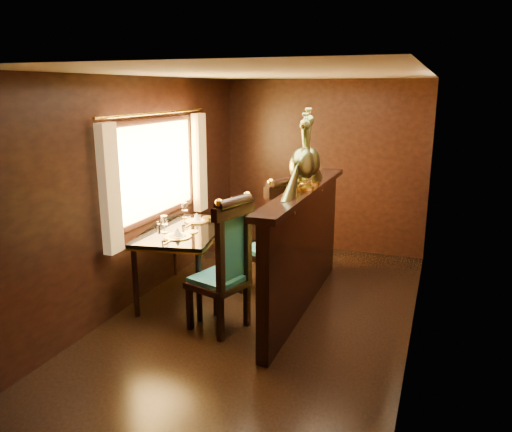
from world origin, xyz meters
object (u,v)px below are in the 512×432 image
object	(u,v)px
chair_right	(275,234)
peacock_left	(302,150)
peacock_right	(309,149)
dining_table	(184,235)
chair_left	(228,262)

from	to	relation	value
chair_right	peacock_left	world-z (taller)	peacock_left
chair_right	peacock_left	distance (m)	1.16
peacock_right	peacock_left	bearing A→B (deg)	-90.00
dining_table	peacock_left	xyz separation A→B (m)	(1.38, 0.01, 1.03)
peacock_right	chair_left	bearing A→B (deg)	-120.64
chair_left	peacock_right	world-z (taller)	peacock_right
peacock_left	peacock_right	size ratio (longest dim) A/B	1.06
dining_table	chair_left	bearing A→B (deg)	-48.48
peacock_left	peacock_right	world-z (taller)	peacock_left
dining_table	chair_left	size ratio (longest dim) A/B	1.07
peacock_right	chair_right	bearing A→B (deg)	165.82
chair_left	peacock_left	bearing A→B (deg)	66.29
chair_right	peacock_right	world-z (taller)	peacock_right
dining_table	chair_right	size ratio (longest dim) A/B	1.06
chair_left	peacock_right	size ratio (longest dim) A/B	1.82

